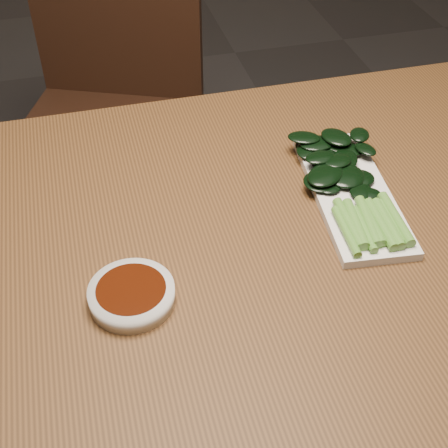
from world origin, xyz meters
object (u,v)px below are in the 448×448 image
Objects in this scene: chair_far at (110,104)px; gai_lan at (344,177)px; table at (238,264)px; sauce_bowl at (132,294)px; serving_plate at (351,193)px.

chair_far is 2.88× the size of gai_lan.
table is 4.53× the size of gai_lan.
table is at bearing -163.56° from gai_lan.
chair_far is at bearing 98.14° from table.
chair_far is 0.99m from sauce_bowl.
chair_far is (-0.12, 0.85, -0.19)m from table.
serving_plate is 0.03m from gai_lan.
gai_lan is (0.31, -0.80, 0.28)m from chair_far.
gai_lan is (0.19, 0.06, 0.10)m from table.
serving_plate is at bearing -76.40° from gai_lan.
sauce_bowl reaches higher than serving_plate.
serving_plate is at bearing 9.48° from table.
table is 0.22m from sauce_bowl.
serving_plate reaches higher than table.
gai_lan is (-0.01, 0.02, 0.02)m from serving_plate.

